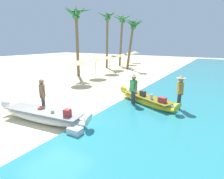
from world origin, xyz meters
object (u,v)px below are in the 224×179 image
palm_tree_mid_cluster (122,24)px  palm_tree_far_behind (107,24)px  person_tourist_customer (43,95)px  palm_tree_leaning_seaward (133,29)px  cooler_box (75,132)px  boat_white_foreground (43,116)px  person_vendor_assistant (180,91)px  boat_yellow_midground (146,100)px  palm_tree_tall_inland (77,20)px  person_vendor_hatted (133,87)px

palm_tree_mid_cluster → palm_tree_far_behind: 2.79m
person_tourist_customer → palm_tree_far_behind: size_ratio=0.24×
palm_tree_leaning_seaward → cooler_box: bearing=-71.3°
boat_white_foreground → palm_tree_mid_cluster: 19.83m
person_vendor_assistant → palm_tree_leaning_seaward: size_ratio=0.29×
boat_yellow_midground → palm_tree_tall_inland: palm_tree_tall_inland is taller
palm_tree_tall_inland → palm_tree_leaning_seaward: size_ratio=1.09×
person_vendor_assistant → palm_tree_leaning_seaward: (-7.92, 11.40, 3.76)m
palm_tree_mid_cluster → cooler_box: size_ratio=13.61×
palm_tree_leaning_seaward → palm_tree_far_behind: palm_tree_far_behind is taller
boat_white_foreground → cooler_box: (1.95, -0.21, -0.12)m
boat_white_foreground → palm_tree_leaning_seaward: palm_tree_leaning_seaward is taller
palm_tree_tall_inland → palm_tree_far_behind: (-0.82, 6.46, 0.20)m
boat_yellow_midground → person_vendor_hatted: (-0.58, -0.40, 0.70)m
person_vendor_assistant → boat_yellow_midground: bearing=179.9°
palm_tree_leaning_seaward → palm_tree_mid_cluster: size_ratio=0.86×
person_vendor_assistant → palm_tree_tall_inland: size_ratio=0.27×
person_vendor_hatted → person_tourist_customer: 4.41m
person_vendor_hatted → cooler_box: bearing=-94.8°
palm_tree_tall_inland → boat_white_foreground: bearing=-56.1°
person_vendor_assistant → palm_tree_tall_inland: 12.22m
palm_tree_tall_inland → palm_tree_mid_cluster: bearing=91.3°
person_tourist_customer → person_vendor_hatted: bearing=48.3°
palm_tree_tall_inland → cooler_box: bearing=-48.9°
palm_tree_tall_inland → person_vendor_hatted: bearing=-31.5°
palm_tree_far_behind → cooler_box: bearing=-60.7°
person_tourist_customer → palm_tree_leaning_seaward: 15.81m
palm_tree_far_behind → cooler_box: size_ratio=13.69×
person_vendor_hatted → cooler_box: 4.13m
palm_tree_far_behind → person_tourist_customer: bearing=-67.4°
palm_tree_mid_cluster → person_vendor_hatted: bearing=-59.2°
person_tourist_customer → palm_tree_far_behind: bearing=112.6°
boat_white_foreground → boat_yellow_midground: 5.11m
person_vendor_hatted → palm_tree_far_behind: 15.33m
person_vendor_assistant → cooler_box: bearing=-120.0°
palm_tree_leaning_seaward → cooler_box: palm_tree_leaning_seaward is taller
palm_tree_far_behind → boat_yellow_midground: bearing=-49.0°
person_vendor_hatted → palm_tree_mid_cluster: (-8.48, 14.24, 4.63)m
boat_white_foreground → palm_tree_leaning_seaward: bearing=102.3°
person_tourist_customer → palm_tree_far_behind: 16.65m
boat_white_foreground → person_vendor_assistant: person_vendor_assistant is taller
person_vendor_hatted → palm_tree_tall_inland: palm_tree_tall_inland is taller
person_vendor_hatted → person_tourist_customer: size_ratio=1.01×
person_vendor_assistant → palm_tree_mid_cluster: 18.09m
person_vendor_assistant → palm_tree_mid_cluster: size_ratio=0.25×
palm_tree_leaning_seaward → person_tourist_customer: bearing=-79.6°
palm_tree_leaning_seaward → palm_tree_mid_cluster: palm_tree_mid_cluster is taller
palm_tree_far_behind → person_vendor_assistant: bearing=-44.6°
person_vendor_assistant → person_vendor_hatted: bearing=-169.9°
person_tourist_customer → cooler_box: 2.81m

